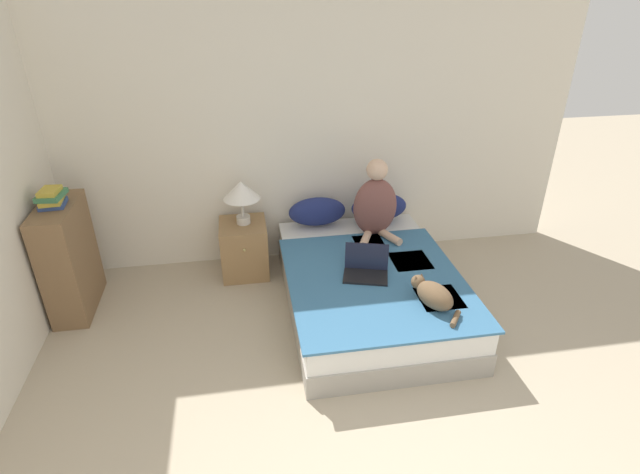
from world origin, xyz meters
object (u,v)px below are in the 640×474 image
at_px(table_lamp, 241,192).
at_px(pillow_far, 379,207).
at_px(cat_tabby, 433,295).
at_px(nightstand, 244,248).
at_px(bed, 369,288).
at_px(laptop_open, 366,269).
at_px(bookshelf, 69,259).
at_px(person_sitting, 375,204).
at_px(pillow_near, 317,212).
at_px(book_stack_top, 51,198).

bearing_deg(table_lamp, pillow_far, 3.28).
height_order(cat_tabby, table_lamp, table_lamp).
bearing_deg(nightstand, cat_tabby, -45.30).
xyz_separation_m(bed, pillow_far, (0.30, 0.84, 0.34)).
bearing_deg(laptop_open, table_lamp, 153.18).
distance_m(table_lamp, bookshelf, 1.53).
bearing_deg(bed, pillow_far, 70.24).
height_order(nightstand, bookshelf, bookshelf).
bearing_deg(person_sitting, bed, -107.97).
height_order(nightstand, table_lamp, table_lamp).
bearing_deg(pillow_near, laptop_open, -75.81).
distance_m(laptop_open, bookshelf, 2.44).
height_order(table_lamp, book_stack_top, book_stack_top).
bearing_deg(pillow_near, nightstand, -172.71).
relative_size(person_sitting, book_stack_top, 2.91).
bearing_deg(cat_tabby, pillow_near, -0.65).
bearing_deg(laptop_open, bookshelf, -176.41).
xyz_separation_m(nightstand, bookshelf, (-1.43, -0.33, 0.22)).
height_order(pillow_near, person_sitting, person_sitting).
bearing_deg(laptop_open, pillow_far, 85.13).
bearing_deg(person_sitting, table_lamp, 170.19).
bearing_deg(bed, cat_tabby, -62.07).
xyz_separation_m(pillow_far, book_stack_top, (-2.76, -0.42, 0.48)).
relative_size(bed, cat_tabby, 4.00).
height_order(pillow_far, table_lamp, table_lamp).
xyz_separation_m(pillow_near, book_stack_top, (-2.15, -0.42, 0.48)).
xyz_separation_m(pillow_near, nightstand, (-0.71, -0.09, -0.28)).
height_order(pillow_far, book_stack_top, book_stack_top).
bearing_deg(bed, person_sitting, 72.03).
bearing_deg(cat_tabby, table_lamp, 20.11).
xyz_separation_m(cat_tabby, bookshelf, (-2.76, 1.02, -0.02)).
relative_size(bed, laptop_open, 4.77).
relative_size(bed, book_stack_top, 7.83).
xyz_separation_m(bed, laptop_open, (-0.06, -0.11, 0.25)).
xyz_separation_m(pillow_near, laptop_open, (0.24, -0.95, -0.09)).
distance_m(bed, person_sitting, 0.78).
xyz_separation_m(table_lamp, bookshelf, (-1.44, -0.34, -0.35)).
bearing_deg(pillow_far, table_lamp, -176.72).
xyz_separation_m(pillow_near, table_lamp, (-0.70, -0.07, 0.28)).
relative_size(person_sitting, cat_tabby, 1.49).
height_order(pillow_near, bookshelf, bookshelf).
distance_m(person_sitting, nightstand, 1.30).
bearing_deg(bookshelf, bed, -9.87).
bearing_deg(cat_tabby, person_sitting, -17.48).
bearing_deg(book_stack_top, pillow_far, 8.61).
distance_m(pillow_far, cat_tabby, 1.44).
bearing_deg(nightstand, pillow_far, 3.95).
relative_size(laptop_open, nightstand, 0.80).
height_order(pillow_near, cat_tabby, pillow_near).
xyz_separation_m(pillow_far, cat_tabby, (0.01, -1.44, -0.05)).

